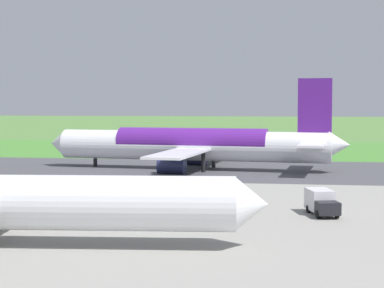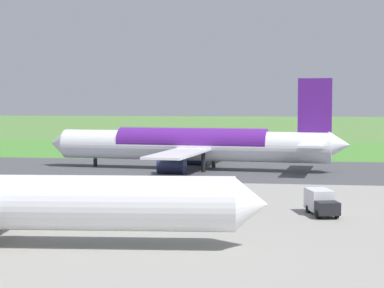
# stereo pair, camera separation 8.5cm
# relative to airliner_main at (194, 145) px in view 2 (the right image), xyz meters

# --- Properties ---
(ground_plane) EXTENTS (800.00, 800.00, 0.00)m
(ground_plane) POSITION_rel_airliner_main_xyz_m (-12.66, -0.04, -4.35)
(ground_plane) COLOR #547F3D
(runway_asphalt) EXTENTS (600.00, 36.44, 0.06)m
(runway_asphalt) POSITION_rel_airliner_main_xyz_m (-12.66, -0.04, -4.32)
(runway_asphalt) COLOR #47474C
(runway_asphalt) RESTS_ON ground
(apron_concrete) EXTENTS (440.00, 110.00, 0.05)m
(apron_concrete) POSITION_rel_airliner_main_xyz_m (-12.66, 68.96, -4.33)
(apron_concrete) COLOR gray
(apron_concrete) RESTS_ON ground
(grass_verge_foreground) EXTENTS (600.00, 80.00, 0.04)m
(grass_verge_foreground) POSITION_rel_airliner_main_xyz_m (-12.66, -39.88, -4.33)
(grass_verge_foreground) COLOR #478534
(grass_verge_foreground) RESTS_ON ground
(airliner_main) EXTENTS (54.14, 44.39, 15.88)m
(airliner_main) POSITION_rel_airliner_main_xyz_m (0.00, 0.00, 0.00)
(airliner_main) COLOR white
(airliner_main) RESTS_ON ground
(service_truck_baggage) EXTENTS (3.62, 6.18, 2.65)m
(service_truck_baggage) POSITION_rel_airliner_main_xyz_m (-19.74, 43.32, -2.95)
(service_truck_baggage) COLOR black
(service_truck_baggage) RESTS_ON ground
(service_truck_fuel) EXTENTS (6.09, 5.06, 2.65)m
(service_truck_fuel) POSITION_rel_airliner_main_xyz_m (-2.91, 49.20, -2.95)
(service_truck_fuel) COLOR gold
(service_truck_fuel) RESTS_ON ground
(no_stopping_sign) EXTENTS (0.60, 0.10, 2.47)m
(no_stopping_sign) POSITION_rel_airliner_main_xyz_m (-5.24, -40.54, -2.88)
(no_stopping_sign) COLOR slate
(no_stopping_sign) RESTS_ON ground
(traffic_cone_orange) EXTENTS (0.40, 0.40, 0.55)m
(traffic_cone_orange) POSITION_rel_airliner_main_xyz_m (2.16, -40.86, -4.08)
(traffic_cone_orange) COLOR orange
(traffic_cone_orange) RESTS_ON ground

